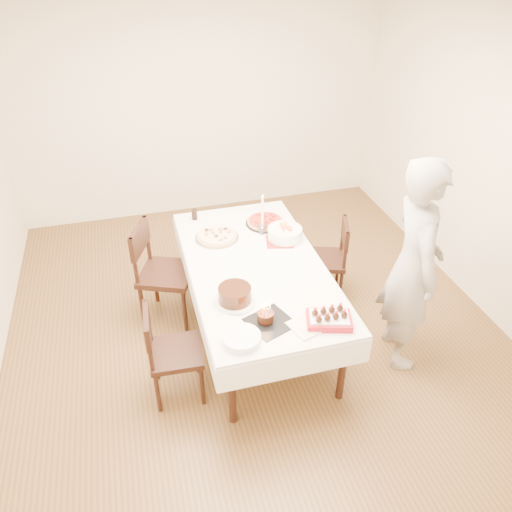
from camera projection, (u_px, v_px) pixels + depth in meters
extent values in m
plane|color=#51381B|center=(254.00, 328.00, 4.73)|extent=(5.00, 5.00, 0.00)
cube|color=beige|center=(199.00, 107.00, 5.97)|extent=(4.50, 0.04, 2.70)
cube|color=beige|center=(418.00, 487.00, 1.98)|extent=(4.50, 0.04, 2.70)
cube|color=beige|center=(496.00, 170.00, 4.47)|extent=(0.04, 5.00, 2.70)
plane|color=white|center=(253.00, 16.00, 3.22)|extent=(5.00, 5.00, 0.00)
cube|color=white|center=(256.00, 299.00, 4.50)|extent=(1.56, 2.33, 0.75)
imported|color=#A29E99|center=(413.00, 267.00, 3.96)|extent=(0.57, 0.75, 1.86)
cylinder|color=beige|center=(217.00, 236.00, 4.63)|extent=(0.42, 0.42, 0.04)
cylinder|color=red|center=(265.00, 222.00, 4.86)|extent=(0.43, 0.43, 0.04)
cube|color=#B21E1E|center=(279.00, 242.00, 4.60)|extent=(0.29, 0.29, 0.01)
cylinder|color=white|center=(285.00, 233.00, 4.61)|extent=(0.41, 0.41, 0.10)
cylinder|color=white|center=(262.00, 213.00, 4.63)|extent=(0.12, 0.12, 0.40)
cylinder|color=black|center=(194.00, 215.00, 4.91)|extent=(0.07, 0.07, 0.11)
cylinder|color=black|center=(235.00, 295.00, 3.85)|extent=(0.42, 0.42, 0.13)
cube|color=black|center=(270.00, 322.00, 3.68)|extent=(0.40, 0.40, 0.01)
cylinder|color=#35190E|center=(266.00, 313.00, 3.65)|extent=(0.16, 0.16, 0.13)
cube|color=beige|center=(312.00, 324.00, 3.67)|extent=(0.39, 0.32, 0.03)
cylinder|color=white|center=(242.00, 338.00, 3.50)|extent=(0.32, 0.32, 0.06)
cylinder|color=white|center=(238.00, 305.00, 3.84)|extent=(0.26, 0.26, 0.01)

